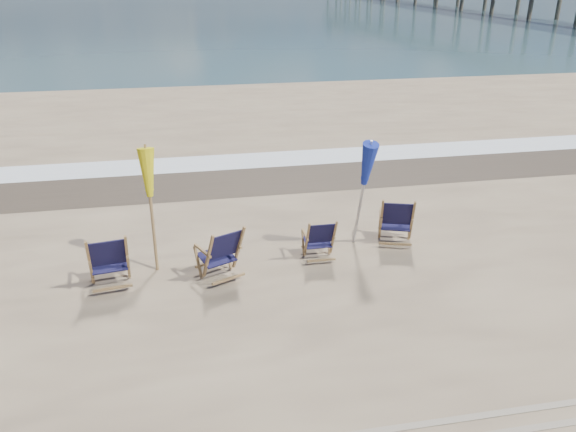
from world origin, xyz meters
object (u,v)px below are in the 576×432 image
object	(u,v)px
beach_chair_0	(128,259)
umbrella_yellow	(148,180)
beach_chair_3	(412,222)
beach_chair_1	(239,250)
beach_chair_2	(334,239)
umbrella_blue	(363,164)

from	to	relation	value
beach_chair_0	umbrella_yellow	size ratio (longest dim) A/B	0.49
umbrella_yellow	beach_chair_3	bearing A→B (deg)	-1.86
beach_chair_1	umbrella_yellow	bearing A→B (deg)	-49.58
beach_chair_0	umbrella_yellow	bearing A→B (deg)	-128.84
beach_chair_1	beach_chair_3	distance (m)	3.45
beach_chair_1	umbrella_yellow	world-z (taller)	umbrella_yellow
beach_chair_2	umbrella_yellow	xyz separation A→B (m)	(-3.23, 0.43, 1.22)
beach_chair_1	beach_chair_2	world-z (taller)	beach_chair_1
beach_chair_3	umbrella_blue	world-z (taller)	umbrella_blue
beach_chair_3	umbrella_blue	bearing A→B (deg)	10.48
umbrella_yellow	beach_chair_2	bearing A→B (deg)	-7.67
beach_chair_0	beach_chair_3	xyz separation A→B (m)	(5.28, 0.56, -0.01)
beach_chair_1	beach_chair_0	bearing A→B (deg)	-23.39
beach_chair_1	umbrella_yellow	distance (m)	1.97
beach_chair_1	beach_chair_2	xyz separation A→B (m)	(1.77, 0.26, -0.08)
beach_chair_0	beach_chair_2	bearing A→B (deg)	175.97
beach_chair_3	umbrella_yellow	bearing A→B (deg)	16.22
beach_chair_2	umbrella_yellow	size ratio (longest dim) A/B	0.41
beach_chair_2	beach_chair_1	bearing A→B (deg)	8.95
beach_chair_0	beach_chair_2	size ratio (longest dim) A/B	1.21
umbrella_blue	beach_chair_3	bearing A→B (deg)	-7.60
beach_chair_0	beach_chair_1	size ratio (longest dim) A/B	1.02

